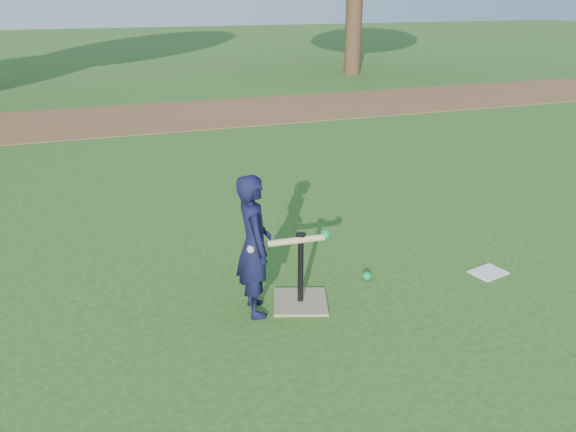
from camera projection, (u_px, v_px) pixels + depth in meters
name	position (u px, v px, depth m)	size (l,w,h in m)	color
ground	(273.00, 285.00, 4.86)	(80.00, 80.00, 0.00)	#285116
dirt_strip	(158.00, 116.00, 11.42)	(24.00, 3.00, 0.01)	brown
child	(254.00, 246.00, 4.25)	(0.41, 0.27, 1.13)	black
wiffle_ball_ground	(367.00, 276.00, 4.92)	(0.08, 0.08, 0.08)	#0B803B
clipboard	(488.00, 272.00, 5.06)	(0.30, 0.23, 0.01)	silver
batting_tee	(300.00, 291.00, 4.53)	(0.55, 0.55, 0.61)	#8C7B59
swing_action	(292.00, 241.00, 4.31)	(0.69, 0.12, 0.09)	tan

